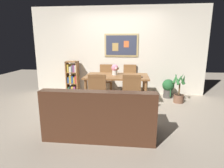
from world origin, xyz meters
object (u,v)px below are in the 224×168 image
potted_palm (179,91)px  dining_chair_far_left (106,77)px  bookshelf (73,78)px  leather_couch (100,117)px  tv_remote (140,77)px  potted_ivy (168,87)px  dining_chair_far_right (130,77)px  dining_chair_near_left (98,91)px  flower_vase (115,69)px  dining_table (117,79)px  dining_chair_near_right (132,91)px

potted_palm → dining_chair_far_left: bearing=164.2°
dining_chair_far_left → bookshelf: 1.02m
potted_palm → leather_couch: bearing=-132.3°
dining_chair_far_left → tv_remote: size_ratio=5.72×
potted_ivy → potted_palm: 0.47m
dining_chair_far_right → dining_chair_near_left: 1.75m
flower_vase → dining_table: bearing=-52.9°
dining_table → tv_remote: tv_remote is taller
dining_table → potted_palm: size_ratio=2.02×
dining_chair_near_left → bookshelf: size_ratio=0.90×
potted_ivy → tv_remote: 1.23m
dining_chair_far_left → tv_remote: bearing=-43.1°
bookshelf → tv_remote: bearing=-24.0°
dining_chair_far_left → potted_ivy: (1.83, -0.15, -0.24)m
dining_chair_far_left → potted_palm: size_ratio=1.15×
dining_chair_near_right → potted_ivy: 1.78m
potted_palm → tv_remote: 1.18m
dining_chair_near_right → bookshelf: size_ratio=0.90×
dining_chair_far_right → flower_vase: size_ratio=3.30×
dining_chair_near_left → flower_vase: flower_vase is taller
leather_couch → tv_remote: size_ratio=11.32×
leather_couch → tv_remote: leather_couch is taller
dining_chair_far_left → dining_chair_near_right: (0.78, -1.57, 0.00)m
dining_table → leather_couch: bearing=-94.5°
potted_palm → tv_remote: bearing=-161.1°
potted_palm → dining_chair_near_right: bearing=-141.2°
dining_chair_near_right → tv_remote: bearing=72.1°
dining_table → potted_ivy: bearing=23.7°
dining_chair_far_right → potted_ivy: (1.11, -0.17, -0.24)m
dining_table → flower_vase: bearing=127.1°
dining_chair_far_left → dining_chair_far_right: size_ratio=1.00×
bookshelf → dining_chair_near_left: bearing=-55.4°
dining_chair_near_left → tv_remote: 1.17m
dining_chair_far_right → dining_chair_far_left: bearing=-177.9°
leather_couch → potted_ivy: 2.83m
dining_chair_far_left → potted_ivy: 1.85m
bookshelf → flower_vase: size_ratio=3.67×
dining_chair_far_left → dining_chair_near_left: size_ratio=1.00×
tv_remote → leather_couch: bearing=-114.8°
dining_table → potted_ivy: dining_table is taller
dining_chair_near_right → dining_chair_near_left: same height
dining_chair_near_left → potted_ivy: size_ratio=1.70×
flower_vase → tv_remote: flower_vase is taller
bookshelf → dining_chair_far_left: bearing=1.9°
dining_table → dining_chair_near_right: (0.39, -0.79, -0.11)m
leather_couch → potted_ivy: leather_couch is taller
dining_chair_near_left → dining_table: bearing=67.5°
potted_ivy → dining_chair_near_left: bearing=-140.8°
leather_couch → flower_vase: (0.08, 1.80, 0.58)m
dining_table → bookshelf: (-1.41, 0.74, -0.16)m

